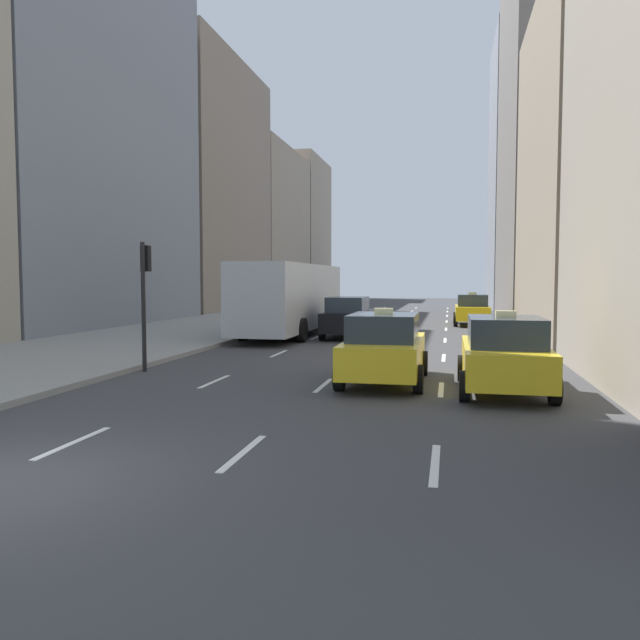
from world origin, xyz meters
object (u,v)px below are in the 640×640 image
sedan_black_near (348,317)px  city_bus (291,296)px  taxi_lead (504,354)px  taxi_second (472,310)px  traffic_light_pole (145,285)px  taxi_third (384,348)px

sedan_black_near → city_bus: city_bus is taller
taxi_lead → taxi_second: 21.28m
taxi_lead → city_bus: city_bus is taller
traffic_light_pole → city_bus: bearing=84.6°
sedan_black_near → taxi_third: bearing=-76.6°
city_bus → traffic_light_pole: size_ratio=3.22×
traffic_light_pole → taxi_third: bearing=-5.6°
taxi_lead → sedan_black_near: size_ratio=0.93×
sedan_black_near → traffic_light_pole: bearing=-109.6°
city_bus → taxi_lead: bearing=-57.8°
city_bus → traffic_light_pole: 12.04m
sedan_black_near → city_bus: (-2.81, 0.86, 0.87)m
taxi_third → traffic_light_pole: 6.95m
taxi_lead → city_bus: 15.80m
taxi_third → city_bus: bearing=114.0°
taxi_third → taxi_lead: bearing=-14.3°
taxi_second → traffic_light_pole: (-9.55, -19.91, 1.53)m
taxi_lead → sedan_black_near: bearing=114.2°
city_bus → traffic_light_pole: (-1.14, -11.97, 0.62)m
taxi_lead → taxi_third: 2.89m
taxi_third → taxi_second: bearing=82.2°
city_bus → traffic_light_pole: bearing=-95.4°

